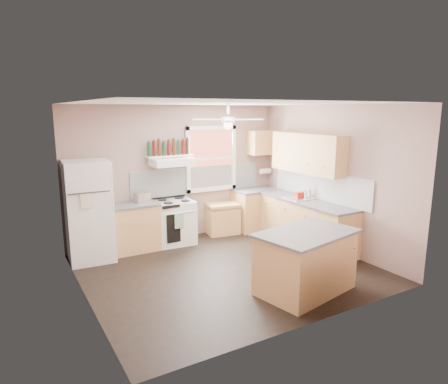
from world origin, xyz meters
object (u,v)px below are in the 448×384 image
refrigerator (89,211)px  toaster (142,197)px  island (305,263)px  stove (175,222)px  cart (223,219)px

refrigerator → toaster: (1.00, 0.14, 0.11)m
island → stove: bearing=93.7°
toaster → stove: bearing=-20.7°
refrigerator → cart: bearing=7.0°
refrigerator → island: (2.42, -2.84, -0.45)m
refrigerator → stove: 1.70m
stove → refrigerator: bearing=-171.6°
toaster → stove: toaster is taller
toaster → stove: size_ratio=0.33×
cart → island: bearing=-88.3°
toaster → cart: 1.88m
refrigerator → cart: size_ratio=2.68×
toaster → island: (1.42, -2.98, -0.56)m
toaster → stove: (0.63, -0.04, -0.56)m
stove → island: bearing=-70.2°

